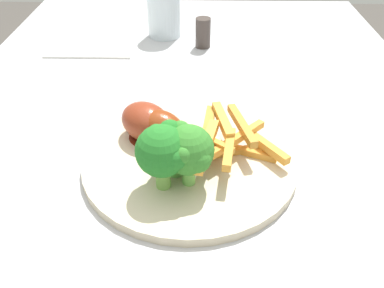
{
  "coord_description": "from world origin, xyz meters",
  "views": [
    {
      "loc": [
        -0.46,
        -0.01,
        1.1
      ],
      "look_at": [
        -0.05,
        -0.0,
        0.79
      ],
      "focal_mm": 38.53,
      "sensor_mm": 36.0,
      "label": 1
    }
  ],
  "objects": [
    {
      "name": "broccoli_floret_middle",
      "position": [
        -0.08,
        0.02,
        0.81
      ],
      "size": [
        0.05,
        0.06,
        0.06
      ],
      "color": "#74B95B",
      "rests_on": "dinner_plate"
    },
    {
      "name": "dining_table",
      "position": [
        0.0,
        0.0,
        0.65
      ],
      "size": [
        1.25,
        0.79,
        0.76
      ],
      "color": "#B7B7BC",
      "rests_on": "ground_plane"
    },
    {
      "name": "dinner_plate",
      "position": [
        -0.05,
        -0.0,
        0.76
      ],
      "size": [
        0.27,
        0.27,
        0.01
      ],
      "primitive_type": "cylinder",
      "color": "beige",
      "rests_on": "dining_table"
    },
    {
      "name": "chicken_drumstick_far",
      "position": [
        -0.02,
        0.04,
        0.79
      ],
      "size": [
        0.08,
        0.13,
        0.05
      ],
      "color": "#5A1D0A",
      "rests_on": "dinner_plate"
    },
    {
      "name": "chicken_drumstick_near",
      "position": [
        -0.01,
        0.06,
        0.8
      ],
      "size": [
        0.11,
        0.12,
        0.05
      ],
      "color": "#5F1D10",
      "rests_on": "dinner_plate"
    },
    {
      "name": "carrot_fries_pile",
      "position": [
        -0.04,
        -0.05,
        0.8
      ],
      "size": [
        0.15,
        0.15,
        0.04
      ],
      "color": "gold",
      "rests_on": "dinner_plate"
    },
    {
      "name": "pepper_shaker",
      "position": [
        0.33,
        -0.02,
        0.79
      ],
      "size": [
        0.03,
        0.03,
        0.06
      ],
      "primitive_type": "cylinder",
      "color": "#423833",
      "rests_on": "dining_table"
    },
    {
      "name": "napkin",
      "position": [
        0.33,
        0.21,
        0.76
      ],
      "size": [
        0.14,
        0.17,
        0.0
      ],
      "primitive_type": "cube",
      "rotation": [
        0.0,
        0.0,
        1.57
      ],
      "color": "white",
      "rests_on": "dining_table"
    },
    {
      "name": "broccoli_floret_front",
      "position": [
        -0.1,
        0.0,
        0.82
      ],
      "size": [
        0.06,
        0.06,
        0.08
      ],
      "color": "#73BD52",
      "rests_on": "dinner_plate"
    },
    {
      "name": "broccoli_floret_back",
      "position": [
        -0.1,
        0.03,
        0.82
      ],
      "size": [
        0.07,
        0.06,
        0.08
      ],
      "color": "#73AB49",
      "rests_on": "dinner_plate"
    },
    {
      "name": "water_glass",
      "position": [
        0.38,
        0.06,
        0.81
      ],
      "size": [
        0.07,
        0.07,
        0.1
      ],
      "primitive_type": "cylinder",
      "color": "silver",
      "rests_on": "dining_table"
    }
  ]
}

